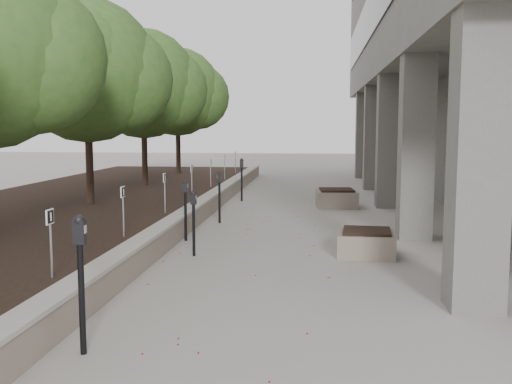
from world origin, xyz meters
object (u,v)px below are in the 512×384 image
at_px(parking_meter_3, 194,223).
at_px(planter_front, 367,242).
at_px(crabapple_tree_5, 178,111).
at_px(parking_meter_5, 242,180).
at_px(parking_meter_1, 81,285).
at_px(crabapple_tree_4, 144,107).
at_px(crabapple_tree_3, 87,101).
at_px(planter_back, 337,198).
at_px(parking_meter_4, 219,197).
at_px(parking_meter_2, 185,210).

height_order(parking_meter_3, planter_front, parking_meter_3).
xyz_separation_m(crabapple_tree_5, parking_meter_5, (3.60, -6.09, -2.41)).
distance_m(parking_meter_1, planter_front, 6.34).
xyz_separation_m(parking_meter_5, planter_front, (3.43, -7.73, -0.46)).
bearing_deg(crabapple_tree_5, crabapple_tree_4, -90.00).
relative_size(crabapple_tree_3, planter_front, 5.09).
distance_m(parking_meter_3, planter_back, 7.64).
relative_size(crabapple_tree_4, parking_meter_4, 4.10).
relative_size(crabapple_tree_5, parking_meter_1, 3.52).
height_order(parking_meter_3, parking_meter_5, parking_meter_5).
bearing_deg(planter_front, parking_meter_4, 135.59).
xyz_separation_m(crabapple_tree_3, crabapple_tree_5, (0.00, 10.00, 0.00)).
xyz_separation_m(parking_meter_5, planter_back, (3.06, -1.09, -0.43)).
distance_m(parking_meter_1, parking_meter_2, 6.30).
height_order(parking_meter_2, parking_meter_4, parking_meter_2).
xyz_separation_m(crabapple_tree_4, parking_meter_1, (3.55, -14.10, -2.35)).
height_order(parking_meter_4, planter_front, parking_meter_4).
distance_m(crabapple_tree_3, parking_meter_2, 4.94).
height_order(parking_meter_2, parking_meter_5, parking_meter_5).
distance_m(crabapple_tree_4, planter_back, 7.56).
height_order(crabapple_tree_5, parking_meter_1, crabapple_tree_5).
height_order(parking_meter_5, planter_back, parking_meter_5).
height_order(crabapple_tree_5, parking_meter_3, crabapple_tree_5).
relative_size(crabapple_tree_3, crabapple_tree_5, 1.00).
bearing_deg(parking_meter_5, planter_back, -22.89).
relative_size(parking_meter_2, parking_meter_3, 1.06).
distance_m(parking_meter_4, planter_front, 4.82).
bearing_deg(crabapple_tree_3, planter_back, 22.91).
distance_m(crabapple_tree_5, parking_meter_1, 19.57).
bearing_deg(parking_meter_3, crabapple_tree_3, 136.10).
bearing_deg(crabapple_tree_4, planter_back, -18.16).
distance_m(planter_front, planter_back, 6.65).
relative_size(parking_meter_5, planter_front, 1.33).
height_order(crabapple_tree_3, parking_meter_5, crabapple_tree_3).
distance_m(crabapple_tree_3, parking_meter_4, 4.38).
bearing_deg(parking_meter_2, planter_front, -17.34).
xyz_separation_m(crabapple_tree_3, crabapple_tree_4, (0.00, 5.00, 0.00)).
distance_m(crabapple_tree_3, planter_back, 7.77).
height_order(parking_meter_1, parking_meter_2, parking_meter_1).
xyz_separation_m(parking_meter_2, parking_meter_3, (0.49, -1.43, -0.04)).
bearing_deg(parking_meter_3, planter_back, 72.19).
bearing_deg(planter_front, crabapple_tree_4, 128.52).
distance_m(parking_meter_3, planter_front, 3.34).
bearing_deg(planter_back, crabapple_tree_3, -157.09).
relative_size(crabapple_tree_3, parking_meter_3, 4.32).
xyz_separation_m(parking_meter_3, planter_front, (3.29, 0.41, -0.38)).
height_order(crabapple_tree_3, planter_front, crabapple_tree_3).
distance_m(parking_meter_2, planter_front, 3.94).
xyz_separation_m(crabapple_tree_3, parking_meter_2, (3.25, -2.81, -2.45)).
bearing_deg(crabapple_tree_3, crabapple_tree_5, 90.00).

